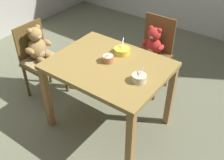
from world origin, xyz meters
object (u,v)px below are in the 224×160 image
(teddy_chair_near_left, at_px, (39,52))
(porridge_bowl_yellow_far_center, at_px, (122,51))
(porridge_bowl_cream_near_right, at_px, (139,78))
(porridge_bowl_terracotta_center, at_px, (108,58))
(teddy_chair_far_center, at_px, (153,48))
(dining_table, at_px, (109,74))

(teddy_chair_near_left, xyz_separation_m, porridge_bowl_yellow_far_center, (0.92, 0.25, 0.22))
(porridge_bowl_cream_near_right, bearing_deg, teddy_chair_near_left, 178.68)
(teddy_chair_near_left, bearing_deg, porridge_bowl_terracotta_center, 5.65)
(porridge_bowl_yellow_far_center, relative_size, porridge_bowl_terracotta_center, 1.34)
(teddy_chair_far_center, bearing_deg, porridge_bowl_yellow_far_center, -2.73)
(dining_table, bearing_deg, porridge_bowl_yellow_far_center, 91.90)
(dining_table, xyz_separation_m, teddy_chair_far_center, (0.02, 0.82, -0.11))
(teddy_chair_near_left, bearing_deg, porridge_bowl_cream_near_right, 0.39)
(dining_table, distance_m, teddy_chair_near_left, 0.93)
(teddy_chair_near_left, bearing_deg, porridge_bowl_yellow_far_center, 17.03)
(porridge_bowl_yellow_far_center, distance_m, porridge_bowl_terracotta_center, 0.19)
(porridge_bowl_yellow_far_center, height_order, porridge_bowl_terracotta_center, porridge_bowl_yellow_far_center)
(teddy_chair_near_left, height_order, porridge_bowl_yellow_far_center, porridge_bowl_yellow_far_center)
(dining_table, xyz_separation_m, porridge_bowl_terracotta_center, (-0.03, 0.03, 0.14))
(porridge_bowl_yellow_far_center, relative_size, porridge_bowl_cream_near_right, 1.20)
(teddy_chair_far_center, bearing_deg, dining_table, -1.55)
(teddy_chair_near_left, height_order, porridge_bowl_cream_near_right, porridge_bowl_cream_near_right)
(porridge_bowl_terracotta_center, bearing_deg, teddy_chair_near_left, -176.07)
(teddy_chair_far_center, relative_size, porridge_bowl_cream_near_right, 6.84)
(teddy_chair_far_center, xyz_separation_m, porridge_bowl_cream_near_right, (0.33, -0.88, 0.25))
(dining_table, distance_m, porridge_bowl_yellow_far_center, 0.26)
(dining_table, bearing_deg, porridge_bowl_cream_near_right, -9.55)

